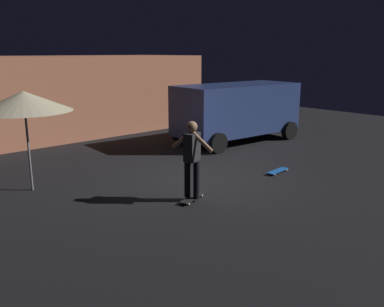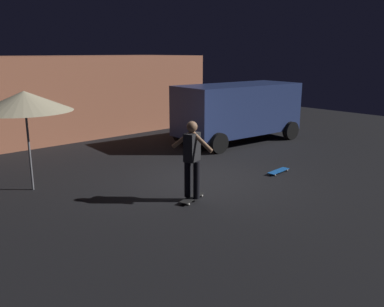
{
  "view_description": "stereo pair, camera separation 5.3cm",
  "coord_description": "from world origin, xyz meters",
  "px_view_note": "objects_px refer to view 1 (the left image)",
  "views": [
    {
      "loc": [
        -6.79,
        -7.18,
        3.14
      ],
      "look_at": [
        -1.15,
        -0.93,
        1.05
      ],
      "focal_mm": 38.42,
      "sensor_mm": 36.0,
      "label": 1
    },
    {
      "loc": [
        -6.75,
        -7.21,
        3.14
      ],
      "look_at": [
        -1.15,
        -0.93,
        1.05
      ],
      "focal_mm": 38.42,
      "sensor_mm": 36.0,
      "label": 2
    }
  ],
  "objects_px": {
    "parked_van": "(237,109)",
    "patio_umbrella": "(24,101)",
    "skateboard_spare": "(278,171)",
    "skateboard_ridden": "(192,198)",
    "skater": "(192,154)"
  },
  "relations": [
    {
      "from": "parked_van",
      "to": "patio_umbrella",
      "type": "distance_m",
      "value": 7.68
    },
    {
      "from": "parked_van",
      "to": "skateboard_spare",
      "type": "bearing_deg",
      "value": -122.42
    },
    {
      "from": "patio_umbrella",
      "to": "skateboard_ridden",
      "type": "distance_m",
      "value": 4.29
    },
    {
      "from": "parked_van",
      "to": "skateboard_ridden",
      "type": "relative_size",
      "value": 5.9
    },
    {
      "from": "parked_van",
      "to": "skateboard_ridden",
      "type": "height_order",
      "value": "parked_van"
    },
    {
      "from": "skateboard_ridden",
      "to": "skater",
      "type": "distance_m",
      "value": 0.98
    },
    {
      "from": "patio_umbrella",
      "to": "skateboard_spare",
      "type": "distance_m",
      "value": 6.5
    },
    {
      "from": "parked_van",
      "to": "skateboard_ridden",
      "type": "distance_m",
      "value": 6.44
    },
    {
      "from": "skateboard_spare",
      "to": "skater",
      "type": "distance_m",
      "value": 3.25
    },
    {
      "from": "parked_van",
      "to": "skater",
      "type": "bearing_deg",
      "value": -146.67
    },
    {
      "from": "patio_umbrella",
      "to": "skater",
      "type": "relative_size",
      "value": 1.38
    },
    {
      "from": "patio_umbrella",
      "to": "skateboard_spare",
      "type": "relative_size",
      "value": 2.89
    },
    {
      "from": "skateboard_ridden",
      "to": "skater",
      "type": "relative_size",
      "value": 0.48
    },
    {
      "from": "skateboard_spare",
      "to": "skateboard_ridden",
      "type": "bearing_deg",
      "value": -179.77
    },
    {
      "from": "skateboard_spare",
      "to": "skater",
      "type": "height_order",
      "value": "skater"
    }
  ]
}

